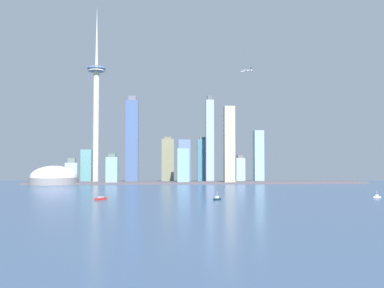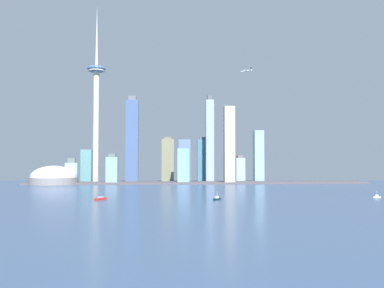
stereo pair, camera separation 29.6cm
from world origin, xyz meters
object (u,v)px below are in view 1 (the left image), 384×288
Objects in this scene: stadium_dome at (54,178)px; skyscraper_5 at (112,170)px; skyscraper_2 at (258,156)px; skyscraper_4 at (229,145)px; skyscraper_11 at (210,140)px; boat_1 at (101,199)px; skyscraper_6 at (132,141)px; airplane at (246,71)px; skyscraper_7 at (184,160)px; boat_2 at (377,197)px; channel_buoy_0 at (183,189)px; skyscraper_12 at (168,160)px; skyscraper_8 at (71,172)px; skyscraper_10 at (183,166)px; boat_0 at (217,199)px; skyscraper_1 at (240,169)px; skyscraper_0 at (70,172)px; skyscraper_3 at (203,160)px; observation_tower at (96,98)px; skyscraper_9 at (87,166)px.

stadium_dome is 113.85m from skyscraper_5.
skyscraper_4 is at bearing -138.92° from skyscraper_2.
boat_1 is (-173.62, -405.98, -88.65)m from skyscraper_11.
skyscraper_6 is at bearing 20.61° from stadium_dome.
airplane is (42.26, 33.82, 158.30)m from skyscraper_4.
skyscraper_7 is 5.45× the size of boat_1.
boat_2 is (476.33, -345.06, -10.41)m from stadium_dome.
channel_buoy_0 is at bearing -93.39° from skyscraper_7.
skyscraper_5 is 0.61× the size of skyscraper_12.
skyscraper_4 is 70.01m from skyscraper_11.
skyscraper_6 is at bearing 53.25° from skyscraper_5.
skyscraper_10 reaches higher than skyscraper_8.
skyscraper_10 reaches higher than boat_0.
airplane is (6.34, -45.65, 209.18)m from skyscraper_1.
stadium_dome reaches higher than channel_buoy_0.
skyscraper_0 is 0.37× the size of skyscraper_2.
skyscraper_4 reaches higher than skyscraper_2.
skyscraper_2 is 6.47× the size of boat_1.
skyscraper_5 is at bearing 3.80° from stadium_dome.
skyscraper_3 is at bearing 114.02° from boat_2.
channel_buoy_0 is (-57.92, -268.41, -46.51)m from skyscraper_3.
boat_2 is (161.97, -400.11, -88.75)m from skyscraper_11.
skyscraper_7 is 1.33× the size of skyscraper_10.
skyscraper_11 is (51.68, -60.89, 43.05)m from skyscraper_7.
stadium_dome is 0.95× the size of skyscraper_3.
boat_1 is at bearing -100.79° from skyscraper_12.
skyscraper_2 reaches higher than boat_1.
boat_1 is at bearing -80.45° from observation_tower.
skyscraper_5 is at bearing -143.85° from skyscraper_12.
skyscraper_10 is (-7.95, -105.97, -11.66)m from skyscraper_7.
observation_tower is at bearing -177.77° from skyscraper_11.
observation_tower is 587.82m from boat_2.
skyscraper_5 is at bearing 34.99° from boat_1.
skyscraper_2 reaches higher than boat_0.
skyscraper_4 is (334.56, -93.42, 57.40)m from skyscraper_0.
boat_2 is (54.44, -404.53, -54.52)m from skyscraper_2.
skyscraper_12 is (-78.23, 3.31, 0.37)m from skyscraper_3.
skyscraper_5 is 1.17× the size of skyscraper_8.
skyscraper_3 is 278.50m from channel_buoy_0.
skyscraper_3 is 1.41× the size of skyscraper_9.
observation_tower is at bearing 2.72° from skyscraper_8.
skyscraper_12 is 44.70× the size of channel_buoy_0.
skyscraper_8 is at bearing 39.82° from airplane.
boat_2 is (251.61, -434.55, -46.58)m from skyscraper_12.
skyscraper_4 is at bearing -0.41° from boat_1.
skyscraper_8 is (-237.56, -72.55, -24.22)m from skyscraper_7.
skyscraper_6 is 2.62× the size of skyscraper_9.
skyscraper_12 reaches higher than skyscraper_1.
observation_tower is 3.34× the size of skyscraper_2.
skyscraper_2 is 11.00× the size of boat_0.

